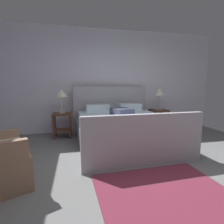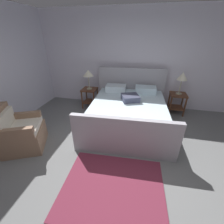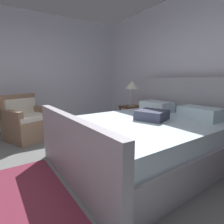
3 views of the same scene
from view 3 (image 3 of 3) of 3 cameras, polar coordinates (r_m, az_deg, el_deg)
name	(u,v)px [view 3 (image 3 of 3)]	position (r m, az deg, el deg)	size (l,w,h in m)	color
ground_plane	(38,198)	(2.22, -22.45, -23.85)	(5.86, 5.53, 0.02)	slate
wall_back	(205,69)	(3.57, 27.57, 12.02)	(5.98, 0.12, 2.76)	white
wall_side_left	(9,71)	(4.83, -29.95, 11.11)	(0.12, 5.65, 2.76)	silver
bed	(145,138)	(2.73, 10.36, -8.07)	(2.07, 2.37, 1.23)	#A29FA8
nightstand_left	(132,114)	(4.16, 6.24, -0.77)	(0.44, 0.44, 0.60)	brown
table_lamp_left	(132,86)	(4.08, 6.42, 8.35)	(0.30, 0.30, 0.57)	#B7B293
armchair	(27,122)	(4.01, -25.53, -2.99)	(0.96, 0.96, 0.90)	#906E55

